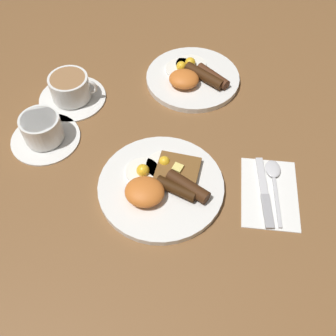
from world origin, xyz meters
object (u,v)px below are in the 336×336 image
at_px(breakfast_plate_near, 161,185).
at_px(teacup_near, 43,131).
at_px(teacup_far, 71,90).
at_px(knife, 265,195).
at_px(breakfast_plate_far, 193,77).
at_px(spoon, 274,176).

xyz_separation_m(breakfast_plate_near, teacup_near, (-0.29, 0.10, 0.02)).
height_order(teacup_far, knife, teacup_far).
xyz_separation_m(teacup_near, teacup_far, (0.03, 0.14, -0.00)).
height_order(teacup_near, knife, teacup_near).
relative_size(breakfast_plate_near, teacup_near, 1.66).
bearing_deg(breakfast_plate_far, teacup_far, -160.00).
distance_m(breakfast_plate_near, teacup_near, 0.31).
distance_m(teacup_far, spoon, 0.53).
bearing_deg(teacup_near, breakfast_plate_far, 37.64).
xyz_separation_m(teacup_far, knife, (0.48, -0.23, -0.02)).
height_order(teacup_near, spoon, teacup_near).
bearing_deg(teacup_far, spoon, -19.89).
xyz_separation_m(breakfast_plate_far, teacup_far, (-0.29, -0.11, 0.02)).
bearing_deg(knife, teacup_far, 57.00).
distance_m(breakfast_plate_far, spoon, 0.35).
height_order(breakfast_plate_near, knife, breakfast_plate_near).
bearing_deg(teacup_far, teacup_near, -100.42).
bearing_deg(breakfast_plate_near, teacup_far, 137.40).
bearing_deg(breakfast_plate_near, breakfast_plate_far, 84.72).
relative_size(breakfast_plate_far, teacup_near, 1.52).
bearing_deg(teacup_near, teacup_far, 79.58).
xyz_separation_m(breakfast_plate_near, knife, (0.22, 0.01, -0.01)).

